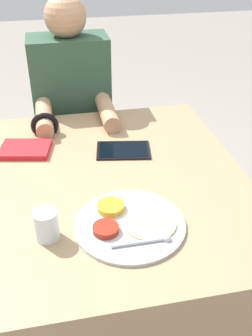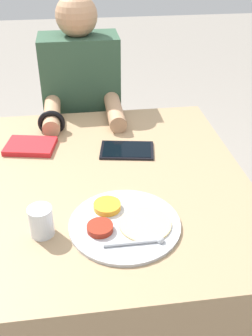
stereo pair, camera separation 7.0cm
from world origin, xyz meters
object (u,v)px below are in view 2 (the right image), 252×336
red_notebook (31,146)px  tablet_device (127,150)px  person_diner (84,132)px  thali_tray (124,223)px  drinking_glass (41,221)px

red_notebook → tablet_device: size_ratio=0.94×
tablet_device → person_diner: 0.56m
tablet_device → person_diner: bearing=106.3°
thali_tray → drinking_glass: drinking_glass is taller
person_diner → drinking_glass: size_ratio=14.08×
person_diner → red_notebook: bearing=-115.7°
tablet_device → thali_tray: bearing=-99.1°
person_diner → tablet_device: bearing=-73.7°
thali_tray → drinking_glass: (-0.23, -0.00, 0.04)m
red_notebook → person_diner: 0.52m
drinking_glass → thali_tray: bearing=0.6°
tablet_device → person_diner: size_ratio=0.18×
thali_tray → tablet_device: (0.07, 0.41, -0.00)m
red_notebook → person_diner: person_diner is taller
tablet_device → person_diner: (-0.15, 0.51, -0.18)m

